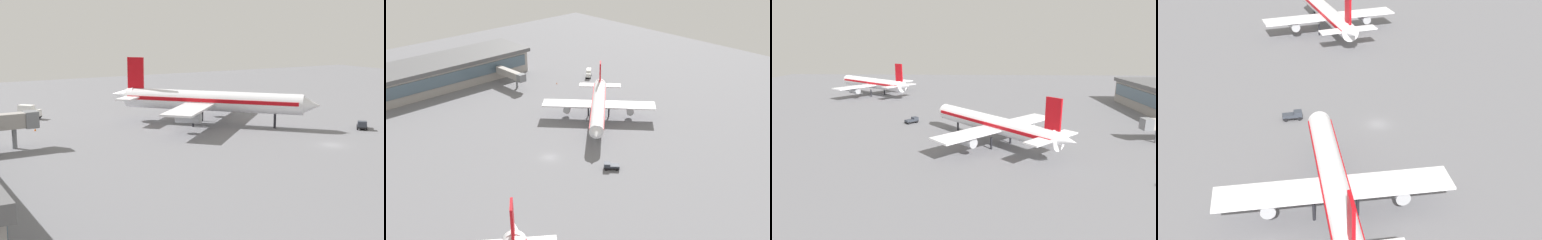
{
  "view_description": "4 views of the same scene",
  "coord_description": "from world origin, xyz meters",
  "views": [
    {
      "loc": [
        76.37,
        -74.63,
        23.33
      ],
      "look_at": [
        -23.48,
        -17.25,
        2.72
      ],
      "focal_mm": 52.0,
      "sensor_mm": 36.0,
      "label": 1
    },
    {
      "loc": [
        75.63,
        93.38,
        68.08
      ],
      "look_at": [
        -20.75,
        -9.84,
        2.26
      ],
      "focal_mm": 43.31,
      "sensor_mm": 36.0,
      "label": 2
    },
    {
      "loc": [
        -113.14,
        -4.58,
        27.21
      ],
      "look_at": [
        -12.36,
        -0.49,
        2.17
      ],
      "focal_mm": 30.49,
      "sensor_mm": 36.0,
      "label": 3
    },
    {
      "loc": [
        -87.09,
        -50.42,
        54.24
      ],
      "look_at": [
        -7.71,
        2.2,
        3.77
      ],
      "focal_mm": 48.38,
      "sensor_mm": 36.0,
      "label": 4
    }
  ],
  "objects": [
    {
      "name": "ground",
      "position": [
        0.0,
        0.0,
        0.0
      ],
      "size": [
        288.0,
        288.0,
        0.0
      ],
      "primitive_type": "plane",
      "color": "slate"
    },
    {
      "name": "airplane_at_gate",
      "position": [
        -29.74,
        -9.1,
        5.43
      ],
      "size": [
        39.47,
        37.66,
        14.95
      ],
      "rotation": [
        0.0,
        0.0,
        0.75
      ],
      "color": "white",
      "rests_on": "ground"
    },
    {
      "name": "catering_truck",
      "position": [
        -57.96,
        -42.9,
        1.7
      ],
      "size": [
        5.44,
        5.15,
        3.3
      ],
      "rotation": [
        0.0,
        0.0,
        0.73
      ],
      "color": "black",
      "rests_on": "ground"
    },
    {
      "name": "pushback_tractor",
      "position": [
        -8.41,
        16.97,
        0.97
      ],
      "size": [
        4.43,
        4.48,
        1.9
      ],
      "rotation": [
        0.0,
        0.0,
        5.48
      ],
      "color": "black",
      "rests_on": "ground"
    },
    {
      "name": "safety_cone_near_gate",
      "position": [
        -41.93,
        -45.58,
        0.3
      ],
      "size": [
        0.44,
        0.44,
        0.6
      ],
      "primitive_type": "cone",
      "color": "#EA590C",
      "rests_on": "ground"
    }
  ]
}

